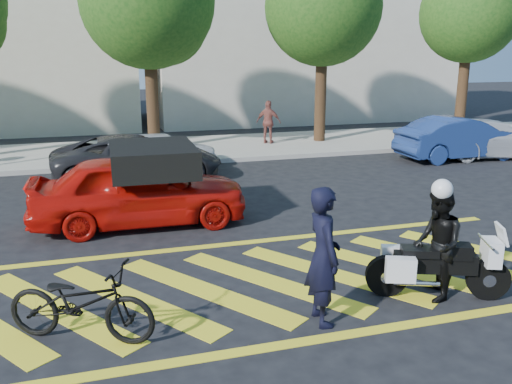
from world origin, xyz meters
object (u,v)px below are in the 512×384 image
object	(u,v)px
parked_mid_left	(138,158)
parked_right	(460,138)
parked_mid_right	(161,150)
police_motorcycle	(436,265)
parked_far_right	(490,138)
red_convertible	(139,190)
officer_moto	(437,244)
officer_bike	(323,256)
bicycle	(81,303)

from	to	relation	value
parked_mid_left	parked_right	bearing A→B (deg)	-90.39
parked_mid_right	parked_mid_left	bearing A→B (deg)	148.24
police_motorcycle	parked_far_right	world-z (taller)	parked_far_right
police_motorcycle	red_convertible	distance (m)	6.31
officer_moto	officer_bike	bearing A→B (deg)	-62.58
parked_right	parked_far_right	world-z (taller)	parked_right
red_convertible	parked_right	bearing A→B (deg)	-68.41
bicycle	parked_far_right	xyz separation A→B (m)	(13.54, 8.80, 0.14)
bicycle	parked_mid_left	size ratio (longest dim) A/B	0.42
police_motorcycle	parked_far_right	xyz separation A→B (m)	(8.42, 9.04, 0.14)
officer_bike	bicycle	distance (m)	3.23
red_convertible	parked_right	size ratio (longest dim) A/B	1.03
bicycle	red_convertible	xyz separation A→B (m)	(1.16, 4.68, 0.25)
bicycle	parked_mid_left	distance (m)	8.93
parked_mid_left	officer_moto	bearing A→B (deg)	-158.59
red_convertible	parked_mid_right	size ratio (longest dim) A/B	1.30
parked_mid_left	parked_far_right	size ratio (longest dim) A/B	1.05
officer_moto	red_convertible	xyz separation A→B (m)	(-3.94, 4.93, -0.09)
officer_bike	parked_mid_left	world-z (taller)	officer_bike
bicycle	police_motorcycle	xyz separation A→B (m)	(5.12, -0.24, -0.01)
officer_bike	parked_right	bearing A→B (deg)	-42.13
police_motorcycle	parked_right	world-z (taller)	parked_right
officer_bike	bicycle	bearing A→B (deg)	84.61
parked_right	parked_far_right	size ratio (longest dim) A/B	0.97
officer_bike	parked_far_right	world-z (taller)	officer_bike
police_motorcycle	parked_mid_right	xyz separation A→B (m)	(-2.80, 10.43, 0.08)
officer_bike	parked_mid_left	xyz separation A→B (m)	(-1.69, 9.24, -0.31)
officer_bike	bicycle	world-z (taller)	officer_bike
bicycle	officer_moto	bearing A→B (deg)	-66.94
police_motorcycle	parked_far_right	size ratio (longest dim) A/B	0.45
officer_moto	parked_mid_left	bearing A→B (deg)	-136.47
parked_mid_right	parked_far_right	bearing A→B (deg)	-97.94
officer_bike	officer_moto	xyz separation A→B (m)	(1.93, 0.19, -0.11)
red_convertible	parked_far_right	bearing A→B (deg)	-70.27
officer_bike	officer_moto	size ratio (longest dim) A/B	1.13
officer_bike	parked_mid_right	world-z (taller)	officer_bike
parked_right	officer_bike	bearing A→B (deg)	134.79
police_motorcycle	officer_moto	world-z (taller)	officer_moto
parked_mid_right	red_convertible	bearing A→B (deg)	167.35
officer_moto	red_convertible	world-z (taller)	officer_moto
parked_far_right	police_motorcycle	bearing A→B (deg)	144.16
parked_right	parked_mid_left	bearing A→B (deg)	89.48
officer_moto	parked_far_right	xyz separation A→B (m)	(8.44, 9.05, -0.20)
parked_mid_left	parked_right	world-z (taller)	parked_right
red_convertible	parked_mid_right	distance (m)	5.64
parked_mid_left	parked_far_right	world-z (taller)	parked_mid_left
parked_mid_left	red_convertible	bearing A→B (deg)	175.21
officer_moto	red_convertible	distance (m)	6.31
officer_moto	parked_right	size ratio (longest dim) A/B	0.39
red_convertible	parked_right	xyz separation A→B (m)	(11.15, 4.12, -0.05)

